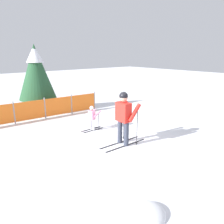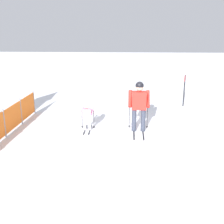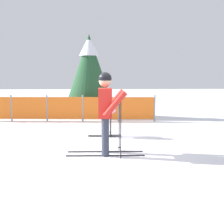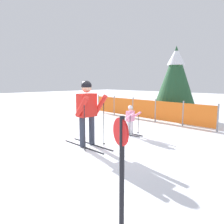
{
  "view_description": "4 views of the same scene",
  "coord_description": "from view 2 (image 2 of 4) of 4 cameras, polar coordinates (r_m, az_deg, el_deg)",
  "views": [
    {
      "loc": [
        -4.52,
        -5.27,
        3.09
      ],
      "look_at": [
        0.58,
        0.86,
        0.9
      ],
      "focal_mm": 35.0,
      "sensor_mm": 36.0,
      "label": 1
    },
    {
      "loc": [
        -9.4,
        0.41,
        3.77
      ],
      "look_at": [
        0.31,
        0.85,
        0.7
      ],
      "focal_mm": 45.0,
      "sensor_mm": 36.0,
      "label": 2
    },
    {
      "loc": [
        0.16,
        -6.3,
        1.77
      ],
      "look_at": [
        0.46,
        1.03,
        0.81
      ],
      "focal_mm": 45.0,
      "sensor_mm": 36.0,
      "label": 3
    },
    {
      "loc": [
        4.99,
        -3.91,
        1.82
      ],
      "look_at": [
        0.45,
        0.69,
        0.91
      ],
      "focal_mm": 35.0,
      "sensor_mm": 36.0,
      "label": 4
    }
  ],
  "objects": [
    {
      "name": "skier_adult",
      "position": [
        10.06,
        5.53,
        2.03
      ],
      "size": [
        1.75,
        0.78,
        1.84
      ],
      "rotation": [
        0.0,
        0.0,
        -0.02
      ],
      "color": "black",
      "rests_on": "ground_plane"
    },
    {
      "name": "ground_plane",
      "position": [
        10.14,
        4.74,
        -4.39
      ],
      "size": [
        60.0,
        60.0,
        0.0
      ],
      "primitive_type": "plane",
      "color": "white"
    },
    {
      "name": "skier_child",
      "position": [
        10.29,
        -5.05,
        -0.57
      ],
      "size": [
        0.95,
        0.51,
        1.02
      ],
      "rotation": [
        0.0,
        0.0,
        0.01
      ],
      "color": "black",
      "rests_on": "ground_plane"
    },
    {
      "name": "trail_marker",
      "position": [
        13.63,
        14.49,
        4.9
      ],
      "size": [
        0.27,
        0.11,
        1.5
      ],
      "color": "black",
      "rests_on": "ground_plane"
    }
  ]
}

